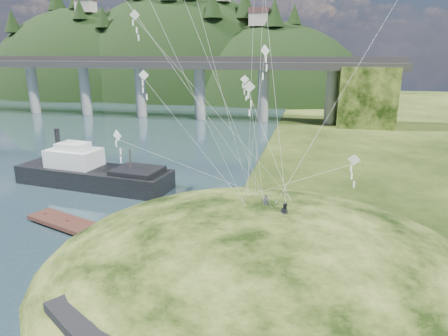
# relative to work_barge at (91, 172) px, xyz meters

# --- Properties ---
(ground) EXTENTS (320.00, 320.00, 0.00)m
(ground) POSITION_rel_work_barge_xyz_m (15.66, -18.02, -1.74)
(ground) COLOR black
(ground) RESTS_ON ground
(grass_hill) EXTENTS (36.00, 32.00, 13.00)m
(grass_hill) POSITION_rel_work_barge_xyz_m (23.66, -16.02, -3.24)
(grass_hill) COLOR black
(grass_hill) RESTS_ON ground
(bridge) EXTENTS (160.00, 11.00, 15.00)m
(bridge) POSITION_rel_work_barge_xyz_m (-10.80, 52.04, 7.97)
(bridge) COLOR #2D2B2B
(bridge) RESTS_ON ground
(far_ridge) EXTENTS (153.00, 70.00, 94.50)m
(far_ridge) POSITION_rel_work_barge_xyz_m (-27.92, 104.15, -9.17)
(far_ridge) COLOR black
(far_ridge) RESTS_ON ground
(work_barge) EXTENTS (20.30, 7.68, 6.93)m
(work_barge) POSITION_rel_work_barge_xyz_m (0.00, 0.00, 0.00)
(work_barge) COLOR black
(work_barge) RESTS_ON ground
(wooden_dock) EXTENTS (15.60, 7.39, 1.12)m
(wooden_dock) POSITION_rel_work_barge_xyz_m (7.47, -12.87, -1.24)
(wooden_dock) COLOR #381D17
(wooden_dock) RESTS_ON ground
(kite_flyers) EXTENTS (2.30, 2.08, 1.55)m
(kite_flyers) POSITION_rel_work_barge_xyz_m (24.48, -15.10, 3.99)
(kite_flyers) COLOR #242631
(kite_flyers) RESTS_ON ground
(kite_swarm) EXTENTS (20.22, 15.50, 19.58)m
(kite_swarm) POSITION_rel_work_barge_xyz_m (20.20, -16.03, 17.28)
(kite_swarm) COLOR white
(kite_swarm) RESTS_ON ground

